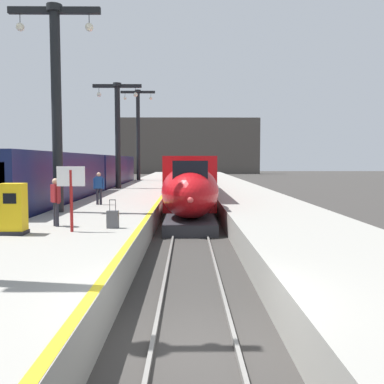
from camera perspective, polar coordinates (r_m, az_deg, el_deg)
ground_plane at (r=8.24m, az=0.30°, el=-19.88°), size 260.00×260.00×0.00m
platform_left at (r=32.64m, az=-7.50°, el=-0.85°), size 4.80×110.00×1.05m
platform_right at (r=32.67m, az=6.75°, el=-0.84°), size 4.80×110.00×1.05m
platform_left_safety_stripe at (r=32.40m, az=-3.51°, el=0.08°), size 0.20×107.80×0.01m
rail_main_left at (r=35.19m, az=-1.61°, el=-1.22°), size 0.08×110.00×0.12m
rail_main_right at (r=35.19m, az=0.83°, el=-1.22°), size 0.08×110.00×0.12m
rail_secondary_left at (r=36.25m, az=-14.52°, el=-1.19°), size 0.08×110.00×0.12m
rail_secondary_right at (r=35.92m, az=-12.20°, el=-1.20°), size 0.08×110.00×0.12m
highspeed_train_main at (r=45.66m, az=-0.44°, el=2.41°), size 2.92×55.77×3.60m
regional_train_adjacent at (r=35.37m, az=-13.63°, el=2.05°), size 2.85×36.60×3.80m
station_column_mid at (r=20.50m, az=-17.41°, el=12.81°), size 4.00×0.68×9.06m
station_column_far at (r=36.78m, az=-9.74°, el=8.68°), size 4.00×0.68×8.66m
station_column_distant at (r=51.65m, az=-7.09°, el=8.47°), size 4.00×0.68×10.49m
passenger_near_edge at (r=15.90m, az=-17.46°, el=-0.78°), size 0.41×0.47×1.69m
passenger_mid_platform at (r=23.13m, az=-12.13°, el=0.80°), size 0.57×0.22×1.69m
rolling_suitcase at (r=15.07m, az=-10.36°, el=-3.54°), size 0.40×0.22×0.98m
ticket_machine_yellow at (r=14.65m, az=-22.37°, el=-2.29°), size 0.76×0.62×1.60m
departure_info_board at (r=14.50m, az=-15.59°, el=0.84°), size 0.90×0.10×2.12m
terminus_back_wall at (r=109.59m, az=-0.52°, el=6.07°), size 36.00×2.00×14.00m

